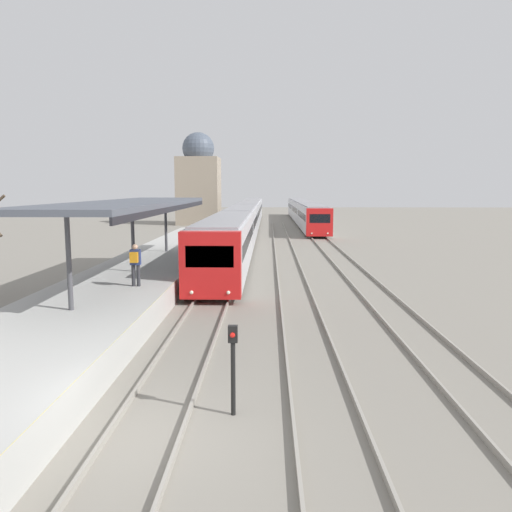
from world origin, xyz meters
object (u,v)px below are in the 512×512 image
at_px(person_on_platform, 135,262).
at_px(train_far, 303,211).
at_px(train_near, 246,218).
at_px(signal_post_near, 233,360).

relative_size(person_on_platform, train_far, 0.04).
bearing_deg(train_near, person_on_platform, -94.83).
bearing_deg(train_near, train_far, 67.26).
relative_size(train_far, signal_post_near, 22.79).
xyz_separation_m(person_on_platform, signal_post_near, (4.46, -9.03, -0.76)).
bearing_deg(train_far, person_on_platform, -101.26).
height_order(person_on_platform, signal_post_near, person_on_platform).
height_order(person_on_platform, train_far, train_far).
xyz_separation_m(person_on_platform, train_far, (10.07, 50.55, -0.27)).
bearing_deg(train_near, signal_post_near, -87.76).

